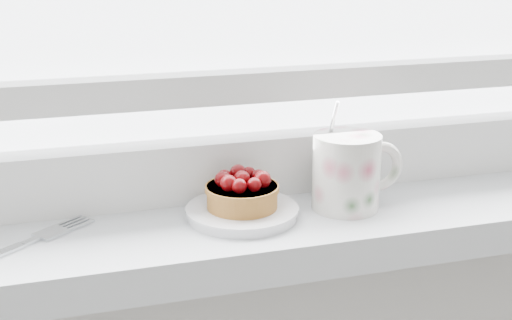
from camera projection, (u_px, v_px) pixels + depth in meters
name	position (u px, v px, depth m)	size (l,w,h in m)	color
saucer	(242.00, 212.00, 0.78)	(0.12, 0.12, 0.01)	silver
raspberry_tart	(242.00, 191.00, 0.77)	(0.08, 0.08, 0.04)	brown
floral_mug	(349.00, 170.00, 0.80)	(0.11, 0.08, 0.12)	silver
fork	(7.00, 251.00, 0.69)	(0.17, 0.14, 0.00)	silver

